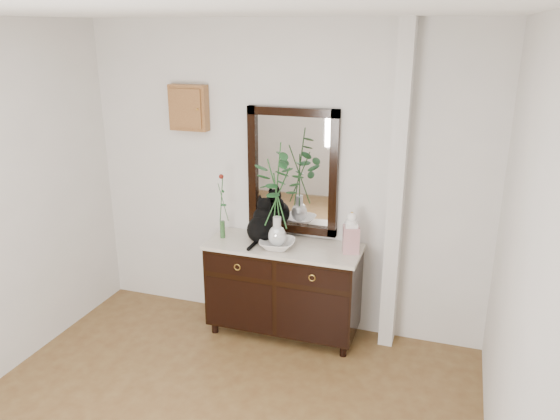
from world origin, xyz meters
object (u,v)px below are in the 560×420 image
(sideboard, at_px, (284,285))
(ginger_jar, at_px, (351,232))
(lotus_bowl, at_px, (277,244))
(cat, at_px, (261,220))

(sideboard, relative_size, ginger_jar, 3.74)
(sideboard, xyz_separation_m, lotus_bowl, (-0.03, -0.08, 0.41))
(sideboard, distance_m, lotus_bowl, 0.42)
(ginger_jar, bearing_deg, cat, -179.51)
(ginger_jar, bearing_deg, lotus_bowl, -168.98)
(lotus_bowl, height_order, ginger_jar, ginger_jar)
(lotus_bowl, bearing_deg, ginger_jar, 11.02)
(sideboard, height_order, lotus_bowl, lotus_bowl)
(sideboard, height_order, cat, cat)
(sideboard, xyz_separation_m, cat, (-0.22, 0.03, 0.57))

